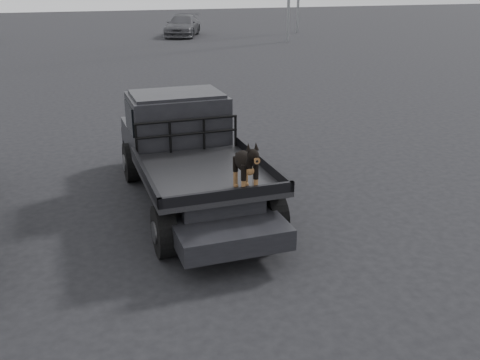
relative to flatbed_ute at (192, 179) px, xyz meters
name	(u,v)px	position (x,y,z in m)	size (l,w,h in m)	color
ground	(171,259)	(-0.78, -1.86, -0.46)	(120.00, 120.00, 0.00)	black
flatbed_ute	(192,179)	(0.00, 0.00, 0.00)	(2.00, 5.40, 0.92)	black
ute_cab	(177,116)	(0.00, 0.95, 0.90)	(1.72, 1.30, 0.88)	black
headache_rack	(187,135)	(0.00, 0.20, 0.74)	(1.80, 0.08, 0.55)	black
dog	(245,166)	(0.33, -1.87, 0.83)	(0.32, 0.60, 0.74)	black
distant_car_b	(183,26)	(6.35, 27.67, 0.22)	(1.91, 4.71, 1.37)	#444449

